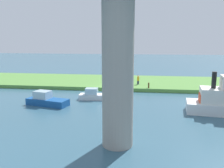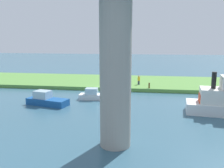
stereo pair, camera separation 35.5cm
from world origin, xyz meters
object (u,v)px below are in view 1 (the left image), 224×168
object	(u,v)px
mooring_post	(149,85)
motorboat_red	(95,95)
bridge_pylon	(118,69)
skiff_small	(46,100)
person_on_bank	(138,80)

from	to	relation	value
mooring_post	motorboat_red	bearing A→B (deg)	38.78
motorboat_red	bridge_pylon	bearing A→B (deg)	108.34
bridge_pylon	mooring_post	bearing A→B (deg)	-97.72
bridge_pylon	motorboat_red	xyz separation A→B (m)	(4.15, -12.53, -4.89)
motorboat_red	skiff_small	xyz separation A→B (m)	(4.84, 3.30, 0.08)
bridge_pylon	mooring_post	world-z (taller)	bridge_pylon
bridge_pylon	skiff_small	bearing A→B (deg)	-45.73
motorboat_red	skiff_small	world-z (taller)	skiff_small
bridge_pylon	mooring_post	xyz separation A→B (m)	(-2.41, -17.81, -4.49)
motorboat_red	skiff_small	distance (m)	5.86
bridge_pylon	skiff_small	world-z (taller)	bridge_pylon
person_on_bank	motorboat_red	world-z (taller)	person_on_bank
bridge_pylon	skiff_small	size ratio (longest dim) A/B	2.16
motorboat_red	skiff_small	size ratio (longest dim) A/B	0.83
bridge_pylon	motorboat_red	size ratio (longest dim) A/B	2.59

